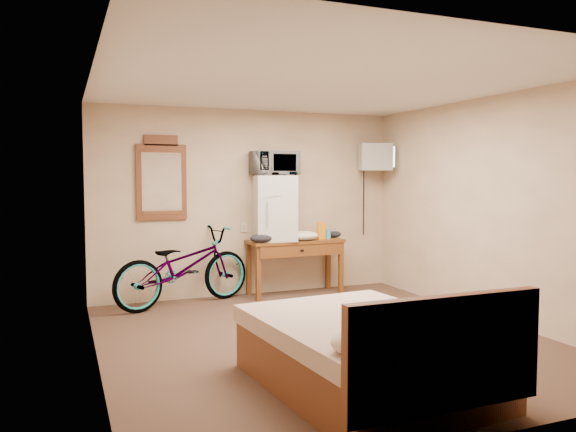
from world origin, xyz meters
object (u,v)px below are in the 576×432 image
Objects in this scene: desk at (296,249)px; blue_cup at (328,234)px; crt_television at (375,157)px; bed at (371,352)px; mini_fridge at (274,208)px; microwave at (274,163)px; wall_mirror at (161,179)px; bicycle at (183,266)px.

desk is 9.68× the size of blue_cup.
crt_television reaches higher than bed.
mini_fridge is 1.50× the size of microwave.
desk is 3.50m from bed.
crt_television is at bearing 58.96° from bed.
bed is at bearing -103.66° from desk.
desk is at bearing -10.31° from mini_fridge.
wall_mirror is 1.15m from bicycle.
bicycle is (-1.25, -0.11, -0.70)m from mini_fridge.
crt_television is at bearing -106.41° from bicycle.
blue_cup is 3.65m from bed.
wall_mirror is 0.58× the size of bicycle.
wall_mirror is at bearing 175.19° from crt_television.
wall_mirror reaches higher than crt_television.
bed is (-2.05, -3.41, -1.58)m from crt_television.
bed is (0.92, -3.66, -1.28)m from wall_mirror.
desk is 0.51m from blue_cup.
crt_television reaches higher than mini_fridge.
microwave is at bearing -103.11° from bicycle.
wall_mirror is (-1.45, 0.22, -0.21)m from microwave.
blue_cup is (0.47, -0.02, 0.19)m from desk.
wall_mirror is 0.54× the size of bed.
blue_cup is at bearing -7.38° from wall_mirror.
microwave is 1.48m from wall_mirror.
wall_mirror is (-1.45, 0.22, 0.39)m from mini_fridge.
desk is 0.70× the size of bicycle.
bed is at bearing 174.31° from bicycle.
bicycle is 3.42m from bed.
wall_mirror is at bearing 166.23° from microwave.
microwave is 0.93× the size of crt_television.
crt_television is at bearing -1.21° from mini_fridge.
bicycle is at bearing -178.07° from desk.
crt_television is (0.75, 0.04, 1.06)m from blue_cup.
mini_fridge is 1.40× the size of crt_television.
mini_fridge is 1.67m from crt_television.
mini_fridge is at bearing -103.12° from bicycle.
mini_fridge is (-0.29, 0.05, 0.56)m from desk.
bed is at bearing -104.00° from microwave.
mini_fridge is 6.48× the size of blue_cup.
microwave reaches higher than desk.
bicycle is (-1.25, -0.11, -1.29)m from microwave.
bicycle is at bearing -58.22° from wall_mirror.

